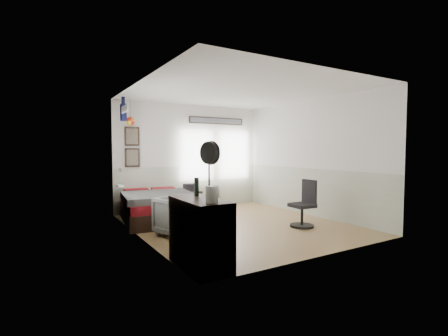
# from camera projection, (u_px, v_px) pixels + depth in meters

# --- Properties ---
(ground_plane) EXTENTS (4.00, 4.50, 0.01)m
(ground_plane) POSITION_uv_depth(u_px,v_px,m) (238.00, 225.00, 6.63)
(ground_plane) COLOR #A8824B
(room_shell) EXTENTS (4.02, 4.52, 2.71)m
(room_shell) POSITION_uv_depth(u_px,v_px,m) (230.00, 146.00, 6.66)
(room_shell) COLOR silver
(room_shell) RESTS_ON ground_plane
(wall_decor) EXTENTS (3.55, 1.32, 1.44)m
(wall_decor) POSITION_uv_depth(u_px,v_px,m) (154.00, 126.00, 7.63)
(wall_decor) COLOR #3E2C20
(wall_decor) RESTS_ON room_shell
(bed) EXTENTS (1.61, 2.11, 0.62)m
(bed) POSITION_uv_depth(u_px,v_px,m) (157.00, 207.00, 7.01)
(bed) COLOR black
(bed) RESTS_ON ground_plane
(dresser) EXTENTS (0.48, 1.00, 0.90)m
(dresser) POSITION_uv_depth(u_px,v_px,m) (200.00, 233.00, 4.22)
(dresser) COLOR black
(dresser) RESTS_ON ground_plane
(armchair) EXTENTS (0.96, 0.97, 0.71)m
(armchair) POSITION_uv_depth(u_px,v_px,m) (182.00, 216.00, 5.77)
(armchair) COLOR gray
(armchair) RESTS_ON ground_plane
(nightstand) EXTENTS (0.54, 0.46, 0.47)m
(nightstand) POSITION_uv_depth(u_px,v_px,m) (191.00, 200.00, 8.31)
(nightstand) COLOR black
(nightstand) RESTS_ON ground_plane
(task_chair) EXTENTS (0.47, 0.47, 0.94)m
(task_chair) POSITION_uv_depth(u_px,v_px,m) (304.00, 208.00, 6.46)
(task_chair) COLOR black
(task_chair) RESTS_ON ground_plane
(kettle) EXTENTS (0.18, 0.15, 0.20)m
(kettle) POSITION_uv_depth(u_px,v_px,m) (212.00, 194.00, 3.89)
(kettle) COLOR silver
(kettle) RESTS_ON dresser
(bottle) EXTENTS (0.06, 0.06, 0.26)m
(bottle) POSITION_uv_depth(u_px,v_px,m) (197.00, 187.00, 4.46)
(bottle) COLOR black
(bottle) RESTS_ON dresser
(stand_fan) EXTENTS (0.16, 0.30, 0.75)m
(stand_fan) POSITION_uv_depth(u_px,v_px,m) (210.00, 154.00, 4.14)
(stand_fan) COLOR black
(stand_fan) RESTS_ON dresser
(black_bag) EXTENTS (0.35, 0.24, 0.20)m
(black_bag) POSITION_uv_depth(u_px,v_px,m) (191.00, 187.00, 8.29)
(black_bag) COLOR black
(black_bag) RESTS_ON nightstand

